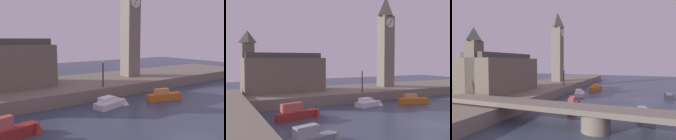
{
  "view_description": "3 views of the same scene",
  "coord_description": "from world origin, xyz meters",
  "views": [
    {
      "loc": [
        -13.86,
        -9.15,
        7.55
      ],
      "look_at": [
        2.85,
        15.41,
        3.49
      ],
      "focal_mm": 35.77,
      "sensor_mm": 36.0,
      "label": 1
    },
    {
      "loc": [
        -20.03,
        -18.16,
        6.72
      ],
      "look_at": [
        -2.07,
        17.08,
        4.97
      ],
      "focal_mm": 39.87,
      "sensor_mm": 36.0,
      "label": 2
    },
    {
      "loc": [
        -35.53,
        0.15,
        6.32
      ],
      "look_at": [
        0.77,
        14.69,
        4.72
      ],
      "focal_mm": 31.7,
      "sensor_mm": 36.0,
      "label": 3
    }
  ],
  "objects": [
    {
      "name": "boat_ferry_white",
      "position": [
        0.14,
        11.14,
        0.44
      ],
      "size": [
        4.8,
        2.42,
        1.33
      ],
      "color": "silver",
      "rests_on": "ground"
    },
    {
      "name": "far_embankment",
      "position": [
        0.0,
        20.0,
        0.75
      ],
      "size": [
        70.0,
        12.0,
        1.5
      ],
      "primitive_type": "cube",
      "color": "slate",
      "rests_on": "ground"
    },
    {
      "name": "clock_tower",
      "position": [
        9.59,
        19.94,
        10.31
      ],
      "size": [
        2.6,
        2.64,
        17.01
      ],
      "color": "slate",
      "rests_on": "far_embankment"
    },
    {
      "name": "boat_barge_dark",
      "position": [
        2.62,
        -4.03,
        0.43
      ],
      "size": [
        3.61,
        1.51,
        1.22
      ],
      "color": "#232328",
      "rests_on": "ground"
    },
    {
      "name": "parliament_hall",
      "position": [
        -10.15,
        21.46,
        4.56
      ],
      "size": [
        12.41,
        6.43,
        9.53
      ],
      "color": "#6B6051",
      "rests_on": "far_embankment"
    },
    {
      "name": "ground_plane",
      "position": [
        0.0,
        0.0,
        0.0
      ],
      "size": [
        120.0,
        120.0,
        0.0
      ],
      "primitive_type": "plane",
      "color": "#384256"
    },
    {
      "name": "boat_cruiser_grey",
      "position": [
        -12.77,
        -0.01,
        0.52
      ],
      "size": [
        4.96,
        2.09,
        1.74
      ],
      "color": "gray",
      "rests_on": "ground"
    },
    {
      "name": "streetlamp",
      "position": [
        1.06,
        14.82,
        3.67
      ],
      "size": [
        0.36,
        0.36,
        3.42
      ],
      "color": "black",
      "rests_on": "far_embankment"
    },
    {
      "name": "bridge_span",
      "position": [
        -18.04,
        3.72,
        1.57
      ],
      "size": [
        2.97,
        31.84,
        2.19
      ],
      "color": "slate",
      "rests_on": "ground"
    },
    {
      "name": "boat_patrol_orange",
      "position": [
        7.17,
        9.69,
        0.55
      ],
      "size": [
        5.15,
        1.96,
        1.66
      ],
      "color": "orange",
      "rests_on": "ground"
    },
    {
      "name": "boat_dinghy_red",
      "position": [
        -11.42,
        8.44,
        0.67
      ],
      "size": [
        5.56,
        2.09,
        1.99
      ],
      "color": "maroon",
      "rests_on": "ground"
    }
  ]
}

